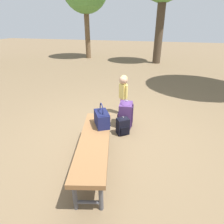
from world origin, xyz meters
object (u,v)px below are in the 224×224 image
object	(u,v)px
child_standing	(123,89)
backpack_small	(123,125)
backpack_large	(126,113)
park_bench	(94,143)
handbag	(102,118)

from	to	relation	value
child_standing	backpack_small	xyz separation A→B (m)	(-0.83, -0.19, -0.41)
backpack_large	park_bench	bearing A→B (deg)	172.63
backpack_large	backpack_small	bearing A→B (deg)	-176.24
handbag	backpack_large	bearing A→B (deg)	-11.87
backpack_large	child_standing	bearing A→B (deg)	18.40
park_bench	backpack_small	xyz separation A→B (m)	(0.96, -0.19, -0.21)
handbag	backpack_large	distance (m)	0.96
park_bench	child_standing	xyz separation A→B (m)	(1.79, 0.00, 0.20)
park_bench	backpack_small	size ratio (longest dim) A/B	4.59
child_standing	backpack_large	bearing A→B (deg)	-161.60
backpack_large	backpack_small	xyz separation A→B (m)	(-0.33, -0.02, -0.09)
child_standing	backpack_large	world-z (taller)	child_standing
park_bench	backpack_large	distance (m)	1.30
handbag	child_standing	world-z (taller)	child_standing
backpack_large	handbag	bearing A→B (deg)	168.13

